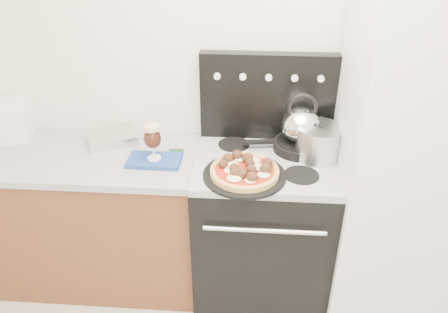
# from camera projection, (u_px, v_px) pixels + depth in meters

# --- Properties ---
(room_shell) EXTENTS (3.52, 3.01, 2.52)m
(room_shell) POSITION_uv_depth(u_px,v_px,m) (249.00, 208.00, 1.44)
(room_shell) COLOR beige
(room_shell) RESTS_ON ground
(base_cabinet) EXTENTS (1.45, 0.60, 0.86)m
(base_cabinet) POSITION_uv_depth(u_px,v_px,m) (83.00, 219.00, 2.69)
(base_cabinet) COLOR brown
(base_cabinet) RESTS_ON ground
(countertop) EXTENTS (1.48, 0.63, 0.04)m
(countertop) POSITION_uv_depth(u_px,v_px,m) (70.00, 156.00, 2.47)
(countertop) COLOR #A7A6AE
(countertop) RESTS_ON base_cabinet
(stove_body) EXTENTS (0.76, 0.65, 0.88)m
(stove_body) POSITION_uv_depth(u_px,v_px,m) (262.00, 228.00, 2.60)
(stove_body) COLOR black
(stove_body) RESTS_ON ground
(cooktop) EXTENTS (0.76, 0.65, 0.04)m
(cooktop) POSITION_uv_depth(u_px,v_px,m) (265.00, 162.00, 2.37)
(cooktop) COLOR #ADADB2
(cooktop) RESTS_ON stove_body
(backguard) EXTENTS (0.76, 0.08, 0.50)m
(backguard) POSITION_uv_depth(u_px,v_px,m) (267.00, 97.00, 2.47)
(backguard) COLOR black
(backguard) RESTS_ON cooktop
(fridge) EXTENTS (0.64, 0.68, 1.90)m
(fridge) POSITION_uv_depth(u_px,v_px,m) (400.00, 162.00, 2.28)
(fridge) COLOR silver
(fridge) RESTS_ON ground
(foil_sheet) EXTENTS (0.33, 0.30, 0.05)m
(foil_sheet) POSITION_uv_depth(u_px,v_px,m) (112.00, 138.00, 2.55)
(foil_sheet) COLOR white
(foil_sheet) RESTS_ON countertop
(oven_mitt) EXTENTS (0.29, 0.17, 0.02)m
(oven_mitt) POSITION_uv_depth(u_px,v_px,m) (154.00, 160.00, 2.36)
(oven_mitt) COLOR navy
(oven_mitt) RESTS_ON countertop
(beer_glass) EXTENTS (0.10, 0.10, 0.20)m
(beer_glass) POSITION_uv_depth(u_px,v_px,m) (153.00, 142.00, 2.30)
(beer_glass) COLOR black
(beer_glass) RESTS_ON oven_mitt
(pizza_pan) EXTENTS (0.47, 0.47, 0.01)m
(pizza_pan) POSITION_uv_depth(u_px,v_px,m) (244.00, 175.00, 2.21)
(pizza_pan) COLOR black
(pizza_pan) RESTS_ON cooktop
(pizza) EXTENTS (0.39, 0.39, 0.05)m
(pizza) POSITION_uv_depth(u_px,v_px,m) (245.00, 170.00, 2.19)
(pizza) COLOR #E8B271
(pizza) RESTS_ON pizza_pan
(skillet) EXTENTS (0.33, 0.33, 0.05)m
(skillet) POSITION_uv_depth(u_px,v_px,m) (299.00, 146.00, 2.43)
(skillet) COLOR black
(skillet) RESTS_ON cooktop
(tea_kettle) EXTENTS (0.28, 0.28, 0.24)m
(tea_kettle) POSITION_uv_depth(u_px,v_px,m) (301.00, 122.00, 2.36)
(tea_kettle) COLOR white
(tea_kettle) RESTS_ON skillet
(stock_pot) EXTENTS (0.29, 0.29, 0.17)m
(stock_pot) POSITION_uv_depth(u_px,v_px,m) (318.00, 143.00, 2.33)
(stock_pot) COLOR silver
(stock_pot) RESTS_ON cooktop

